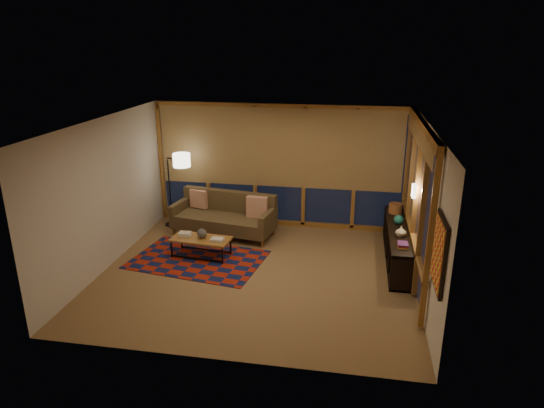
% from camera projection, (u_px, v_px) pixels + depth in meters
% --- Properties ---
extents(floor, '(5.50, 5.00, 0.01)m').
position_uv_depth(floor, '(257.00, 273.00, 8.68)').
color(floor, brown).
rests_on(floor, ground).
extents(ceiling, '(5.50, 5.00, 0.01)m').
position_uv_depth(ceiling, '(256.00, 123.00, 7.80)').
color(ceiling, white).
rests_on(ceiling, walls).
extents(walls, '(5.51, 5.01, 2.70)m').
position_uv_depth(walls, '(256.00, 202.00, 8.24)').
color(walls, beige).
rests_on(walls, floor).
extents(window_wall_back, '(5.30, 0.16, 2.60)m').
position_uv_depth(window_wall_back, '(279.00, 167.00, 10.50)').
color(window_wall_back, '#945928').
rests_on(window_wall_back, walls).
extents(window_wall_right, '(0.16, 3.70, 2.60)m').
position_uv_depth(window_wall_right, '(415.00, 200.00, 8.36)').
color(window_wall_right, '#945928').
rests_on(window_wall_right, walls).
extents(wall_art, '(0.06, 0.74, 0.94)m').
position_uv_depth(wall_art, '(439.00, 253.00, 6.04)').
color(wall_art, red).
rests_on(wall_art, walls).
extents(wall_sconce, '(0.12, 0.18, 0.22)m').
position_uv_depth(wall_sconce, '(414.00, 191.00, 8.16)').
color(wall_sconce, '#FFF4D0').
rests_on(wall_sconce, walls).
extents(sofa, '(2.24, 1.20, 0.87)m').
position_uv_depth(sofa, '(223.00, 215.00, 10.25)').
color(sofa, brown).
rests_on(sofa, floor).
extents(pillow_left, '(0.42, 0.24, 0.40)m').
position_uv_depth(pillow_left, '(199.00, 200.00, 10.60)').
color(pillow_left, '#B1401B').
rests_on(pillow_left, sofa).
extents(pillow_right, '(0.45, 0.18, 0.44)m').
position_uv_depth(pillow_right, '(257.00, 207.00, 10.08)').
color(pillow_right, '#B1401B').
rests_on(pillow_right, sofa).
extents(area_rug, '(2.62, 1.95, 0.01)m').
position_uv_depth(area_rug, '(198.00, 259.00, 9.20)').
color(area_rug, maroon).
rests_on(area_rug, floor).
extents(coffee_table, '(1.18, 0.63, 0.38)m').
position_uv_depth(coffee_table, '(201.00, 247.00, 9.29)').
color(coffee_table, '#945928').
rests_on(coffee_table, floor).
extents(book_stack_a, '(0.27, 0.22, 0.07)m').
position_uv_depth(book_stack_a, '(185.00, 234.00, 9.33)').
color(book_stack_a, beige).
rests_on(book_stack_a, coffee_table).
extents(book_stack_b, '(0.22, 0.17, 0.04)m').
position_uv_depth(book_stack_b, '(217.00, 240.00, 9.11)').
color(book_stack_b, beige).
rests_on(book_stack_b, coffee_table).
extents(ceramic_pot, '(0.20, 0.20, 0.19)m').
position_uv_depth(ceramic_pot, '(202.00, 233.00, 9.22)').
color(ceramic_pot, black).
rests_on(ceramic_pot, coffee_table).
extents(floor_lamp, '(0.65, 0.53, 1.69)m').
position_uv_depth(floor_lamp, '(169.00, 189.00, 10.66)').
color(floor_lamp, black).
rests_on(floor_lamp, floor).
extents(bookshelf, '(0.40, 2.56, 0.64)m').
position_uv_depth(bookshelf, '(398.00, 244.00, 9.10)').
color(bookshelf, black).
rests_on(bookshelf, floor).
extents(basket, '(0.31, 0.31, 0.20)m').
position_uv_depth(basket, '(395.00, 208.00, 9.77)').
color(basket, brown).
rests_on(basket, bookshelf).
extents(teal_bowl, '(0.19, 0.19, 0.18)m').
position_uv_depth(teal_bowl, '(399.00, 220.00, 9.18)').
color(teal_bowl, '#1B6958').
rests_on(teal_bowl, bookshelf).
extents(vase, '(0.23, 0.23, 0.19)m').
position_uv_depth(vase, '(401.00, 231.00, 8.61)').
color(vase, tan).
rests_on(vase, bookshelf).
extents(shelf_book_stack, '(0.18, 0.24, 0.06)m').
position_uv_depth(shelf_book_stack, '(403.00, 245.00, 8.19)').
color(shelf_book_stack, beige).
rests_on(shelf_book_stack, bookshelf).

